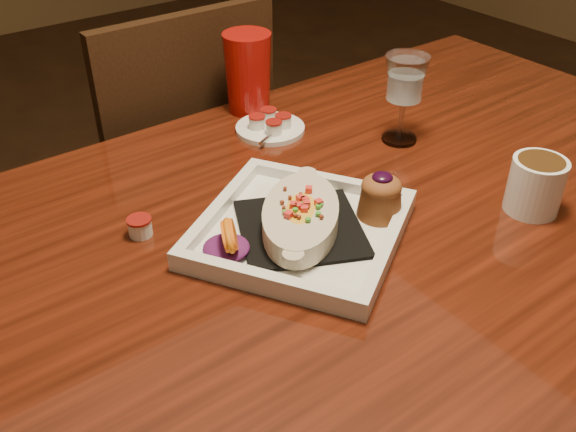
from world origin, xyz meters
TOP-DOWN VIEW (x-y plane):
  - table at (0.00, 0.00)m, footprint 1.50×0.90m
  - chair_far at (-0.00, 0.63)m, footprint 0.42×0.42m
  - plate at (-0.10, -0.00)m, footprint 0.38×0.38m
  - coffee_mug at (0.22, -0.16)m, footprint 0.11×0.08m
  - goblet at (0.22, 0.13)m, footprint 0.08×0.08m
  - saucer at (0.05, 0.30)m, footprint 0.13×0.13m
  - creamer_loose at (-0.29, 0.14)m, footprint 0.04×0.04m
  - red_tumbler at (0.07, 0.40)m, footprint 0.09×0.09m

SIDE VIEW (x-z plane):
  - chair_far at x=0.00m, z-range 0.04..0.97m
  - table at x=0.00m, z-range 0.28..1.03m
  - saucer at x=0.05m, z-range 0.72..0.81m
  - creamer_loose at x=-0.29m, z-range 0.75..0.78m
  - plate at x=-0.10m, z-range 0.73..0.82m
  - coffee_mug at x=0.22m, z-range 0.75..0.84m
  - red_tumbler at x=0.07m, z-range 0.75..0.91m
  - goblet at x=0.22m, z-range 0.78..0.94m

